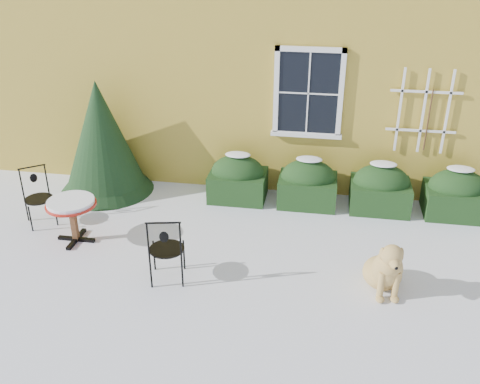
% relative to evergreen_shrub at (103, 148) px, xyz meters
% --- Properties ---
extents(ground, '(80.00, 80.00, 0.00)m').
position_rel_evergreen_shrub_xyz_m(ground, '(2.88, -2.47, -0.87)').
color(ground, white).
rests_on(ground, ground).
extents(hedge_row, '(4.95, 0.80, 0.91)m').
position_rel_evergreen_shrub_xyz_m(hedge_row, '(4.53, 0.08, -0.47)').
color(hedge_row, black).
rests_on(hedge_row, ground).
extents(evergreen_shrub, '(1.79, 1.79, 2.17)m').
position_rel_evergreen_shrub_xyz_m(evergreen_shrub, '(0.00, 0.00, 0.00)').
color(evergreen_shrub, black).
rests_on(evergreen_shrub, ground).
extents(bistro_table, '(0.80, 0.80, 0.74)m').
position_rel_evergreen_shrub_xyz_m(bistro_table, '(0.23, -1.89, -0.26)').
color(bistro_table, black).
rests_on(bistro_table, ground).
extents(patio_chair_near, '(0.56, 0.55, 1.06)m').
position_rel_evergreen_shrub_xyz_m(patio_chair_near, '(2.02, -2.69, -0.34)').
color(patio_chair_near, black).
rests_on(patio_chair_near, ground).
extents(patio_chair_far, '(0.62, 0.61, 0.99)m').
position_rel_evergreen_shrub_xyz_m(patio_chair_far, '(-0.63, -1.39, -0.38)').
color(patio_chair_far, black).
rests_on(patio_chair_far, ground).
extents(dog, '(0.64, 0.98, 0.87)m').
position_rel_evergreen_shrub_xyz_m(dog, '(5.09, -2.43, -0.52)').
color(dog, tan).
rests_on(dog, ground).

